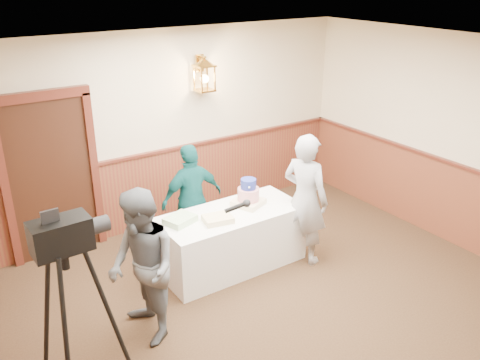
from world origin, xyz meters
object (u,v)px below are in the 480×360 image
(sheet_cake_yellow, at_px, (218,219))
(tiered_cake, at_px, (248,195))
(display_table, at_px, (231,239))
(interviewer, at_px, (142,268))
(sheet_cake_green, at_px, (180,220))
(baker, at_px, (305,199))
(tv_camera_rig, at_px, (75,328))
(assistant_p, at_px, (192,199))

(sheet_cake_yellow, bearing_deg, tiered_cake, 17.61)
(display_table, height_order, interviewer, interviewer)
(display_table, bearing_deg, sheet_cake_green, 171.21)
(sheet_cake_yellow, relative_size, baker, 0.20)
(display_table, distance_m, tiered_cake, 0.60)
(baker, height_order, tv_camera_rig, tv_camera_rig)
(display_table, distance_m, assistant_p, 0.76)
(tiered_cake, bearing_deg, display_table, -169.19)
(sheet_cake_yellow, height_order, sheet_cake_green, sheet_cake_green)
(tiered_cake, height_order, assistant_p, assistant_p)
(sheet_cake_green, height_order, tv_camera_rig, tv_camera_rig)
(sheet_cake_green, bearing_deg, display_table, -8.79)
(tiered_cake, relative_size, baker, 0.26)
(display_table, height_order, sheet_cake_green, sheet_cake_green)
(display_table, bearing_deg, tv_camera_rig, -152.52)
(sheet_cake_yellow, xyz_separation_m, sheet_cake_green, (-0.38, 0.22, 0.00))
(display_table, relative_size, interviewer, 1.11)
(baker, bearing_deg, assistant_p, 28.00)
(display_table, relative_size, sheet_cake_green, 5.32)
(tiered_cake, relative_size, sheet_cake_yellow, 1.33)
(interviewer, relative_size, assistant_p, 1.09)
(baker, relative_size, tv_camera_rig, 0.95)
(tv_camera_rig, bearing_deg, sheet_cake_yellow, 25.82)
(baker, bearing_deg, interviewer, 78.52)
(interviewer, xyz_separation_m, tv_camera_rig, (-0.82, -0.53, -0.00))
(assistant_p, bearing_deg, sheet_cake_yellow, 84.08)
(tv_camera_rig, bearing_deg, assistant_p, 39.11)
(sheet_cake_yellow, distance_m, tv_camera_rig, 2.28)
(sheet_cake_yellow, bearing_deg, tv_camera_rig, -152.17)
(sheet_cake_green, bearing_deg, tiered_cake, -2.61)
(interviewer, distance_m, tv_camera_rig, 0.98)
(tv_camera_rig, bearing_deg, baker, 12.33)
(tiered_cake, distance_m, baker, 0.71)
(tiered_cake, bearing_deg, assistant_p, 130.71)
(display_table, xyz_separation_m, assistant_p, (-0.20, 0.63, 0.37))
(display_table, xyz_separation_m, baker, (0.86, -0.38, 0.48))
(tiered_cake, distance_m, sheet_cake_yellow, 0.60)
(sheet_cake_green, xyz_separation_m, assistant_p, (0.45, 0.53, -0.05))
(sheet_cake_yellow, relative_size, interviewer, 0.21)
(display_table, distance_m, sheet_cake_yellow, 0.50)
(sheet_cake_yellow, distance_m, interviewer, 1.30)
(display_table, distance_m, tv_camera_rig, 2.60)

